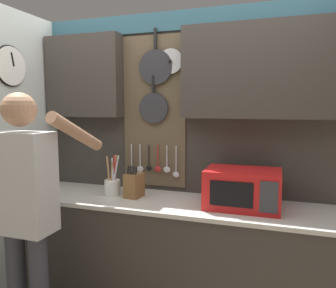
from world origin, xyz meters
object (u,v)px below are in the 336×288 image
object	(u,v)px
knife_block	(134,185)
utensil_crock	(113,185)
microwave	(243,189)
person	(25,203)

from	to	relation	value
knife_block	utensil_crock	world-z (taller)	utensil_crock
microwave	person	world-z (taller)	person
utensil_crock	person	xyz separation A→B (m)	(-0.26, -0.67, 0.02)
knife_block	person	bearing A→B (deg)	-124.09
person	utensil_crock	bearing A→B (deg)	68.59
utensil_crock	knife_block	bearing A→B (deg)	-0.24
microwave	utensil_crock	bearing A→B (deg)	179.91
microwave	utensil_crock	world-z (taller)	utensil_crock
microwave	person	size ratio (longest dim) A/B	0.30
microwave	knife_block	size ratio (longest dim) A/B	2.01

